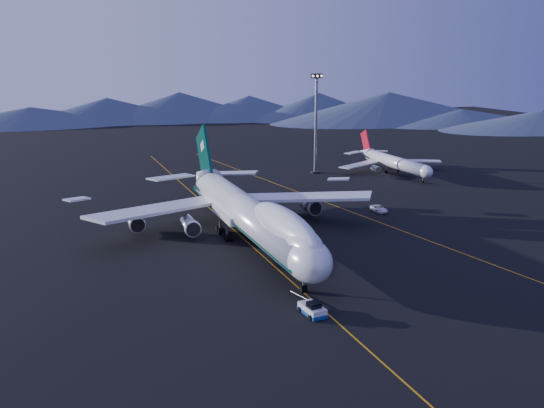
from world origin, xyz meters
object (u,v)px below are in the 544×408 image
object	(u,v)px
second_jet	(393,162)
service_van	(379,209)
pushback_tug	(312,310)
floodlight_mast	(316,123)
boeing_747	(248,213)

from	to	relation	value
second_jet	service_van	world-z (taller)	second_jet
service_van	pushback_tug	bearing A→B (deg)	-128.54
second_jet	floodlight_mast	world-z (taller)	floodlight_mast
service_van	floodlight_mast	size ratio (longest dim) A/B	0.18
pushback_tug	second_jet	world-z (taller)	second_jet
service_van	floodlight_mast	xyz separation A→B (m)	(6.20, 48.52, 14.21)
second_jet	floodlight_mast	size ratio (longest dim) A/B	1.35
pushback_tug	second_jet	distance (m)	108.13
pushback_tug	floodlight_mast	bearing A→B (deg)	59.86
pushback_tug	service_van	world-z (taller)	pushback_tug
second_jet	floodlight_mast	distance (m)	26.17
pushback_tug	floodlight_mast	distance (m)	105.11
boeing_747	second_jet	bearing A→B (deg)	39.26
pushback_tug	second_jet	xyz separation A→B (m)	(65.34, 86.11, 2.80)
boeing_747	floodlight_mast	bearing A→B (deg)	55.52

